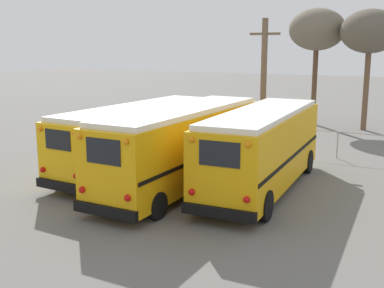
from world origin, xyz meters
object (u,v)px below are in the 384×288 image
Objects in this scene: school_bus_1 at (183,144)px; bare_tree_1 at (317,30)px; school_bus_0 at (138,136)px; utility_pole at (263,81)px; bare_tree_0 at (370,32)px; school_bus_2 at (263,147)px.

school_bus_1 is 19.56m from bare_tree_1.
utility_pole is at bearing 70.40° from school_bus_0.
bare_tree_0 is 3.90m from bare_tree_1.
school_bus_1 is 1.24× the size of bare_tree_1.
school_bus_1 is at bearing -89.99° from utility_pole.
bare_tree_1 is at bearing 77.34° from school_bus_0.
bare_tree_1 reaches higher than school_bus_2.
utility_pole is 0.87× the size of bare_tree_1.
school_bus_2 is at bearing -2.03° from school_bus_0.
bare_tree_0 is at bearing -14.06° from bare_tree_1.
school_bus_2 is 17.61m from bare_tree_0.
bare_tree_1 reaches higher than bare_tree_0.
bare_tree_0 is 0.97× the size of bare_tree_1.
bare_tree_0 reaches higher than school_bus_0.
bare_tree_0 reaches higher than utility_pole.
bare_tree_1 is at bearing 84.39° from utility_pole.
school_bus_2 is 1.33× the size of utility_pole.
utility_pole is at bearing -95.61° from bare_tree_1.
school_bus_2 is 9.56m from utility_pole.
bare_tree_1 is (0.88, 8.96, 3.11)m from utility_pole.
utility_pole is 9.53m from bare_tree_1.
bare_tree_1 is at bearing 97.01° from school_bus_2.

